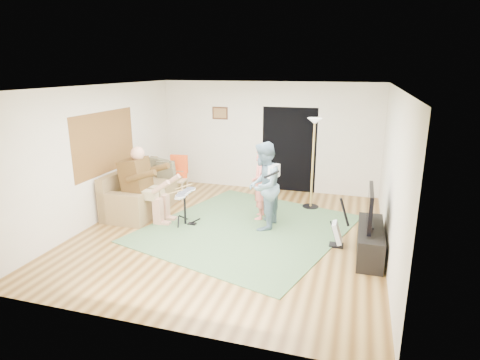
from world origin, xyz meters
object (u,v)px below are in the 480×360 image
at_px(sofa, 143,194).
at_px(torchiere_lamp, 313,147).
at_px(dining_chair, 178,183).
at_px(tv_cabinet, 370,241).
at_px(television, 370,207).
at_px(drum_kit, 185,210).
at_px(guitar_spare, 338,233).
at_px(singer, 260,184).
at_px(guitarist, 263,186).

bearing_deg(sofa, torchiere_lamp, 16.83).
distance_m(dining_chair, tv_cabinet, 4.74).
relative_size(sofa, dining_chair, 2.22).
distance_m(torchiere_lamp, television, 2.47).
relative_size(drum_kit, guitar_spare, 0.79).
height_order(drum_kit, dining_chair, dining_chair).
height_order(sofa, singer, singer).
distance_m(sofa, singer, 2.68).
relative_size(singer, torchiere_lamp, 0.73).
bearing_deg(television, torchiere_lamp, 119.23).
height_order(sofa, dining_chair, dining_chair).
xyz_separation_m(sofa, dining_chair, (0.45, 0.84, 0.06)).
bearing_deg(guitar_spare, television, -23.34).
distance_m(guitar_spare, dining_chair, 4.16).
bearing_deg(dining_chair, television, -29.23).
relative_size(dining_chair, television, 1.03).
height_order(singer, torchiere_lamp, torchiere_lamp).
xyz_separation_m(singer, tv_cabinet, (2.16, -1.14, -0.48)).
relative_size(guitar_spare, torchiere_lamp, 0.45).
height_order(torchiere_lamp, dining_chair, torchiere_lamp).
relative_size(sofa, guitar_spare, 2.54).
height_order(drum_kit, guitar_spare, guitar_spare).
bearing_deg(torchiere_lamp, television, -60.77).
bearing_deg(tv_cabinet, television, -180.00).
height_order(sofa, torchiere_lamp, torchiere_lamp).
relative_size(singer, tv_cabinet, 1.04).
bearing_deg(dining_chair, sofa, -123.95).
height_order(guitarist, television, guitarist).
bearing_deg(torchiere_lamp, guitar_spare, -69.91).
distance_m(sofa, drum_kit, 1.45).
height_order(torchiere_lamp, tv_cabinet, torchiere_lamp).
height_order(drum_kit, guitarist, guitarist).
bearing_deg(television, dining_chair, 156.50).
distance_m(sofa, television, 4.89).
bearing_deg(tv_cabinet, singer, 152.13).
bearing_deg(drum_kit, torchiere_lamp, 37.32).
xyz_separation_m(guitar_spare, torchiere_lamp, (-0.70, 1.90, 1.11)).
height_order(drum_kit, tv_cabinet, drum_kit).
bearing_deg(dining_chair, guitar_spare, -29.25).
bearing_deg(guitarist, guitar_spare, 74.81).
distance_m(singer, guitar_spare, 1.93).
xyz_separation_m(drum_kit, torchiere_lamp, (2.27, 1.73, 1.06)).
xyz_separation_m(drum_kit, television, (3.45, -0.38, 0.54)).
distance_m(sofa, guitar_spare, 4.34).
bearing_deg(singer, tv_cabinet, 54.21).
distance_m(sofa, tv_cabinet, 4.91).
xyz_separation_m(singer, television, (2.11, -1.14, 0.12)).
xyz_separation_m(singer, guitarist, (0.18, -0.49, 0.12)).
bearing_deg(torchiere_lamp, guitarist, -117.16).
relative_size(guitarist, torchiere_lamp, 0.85).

